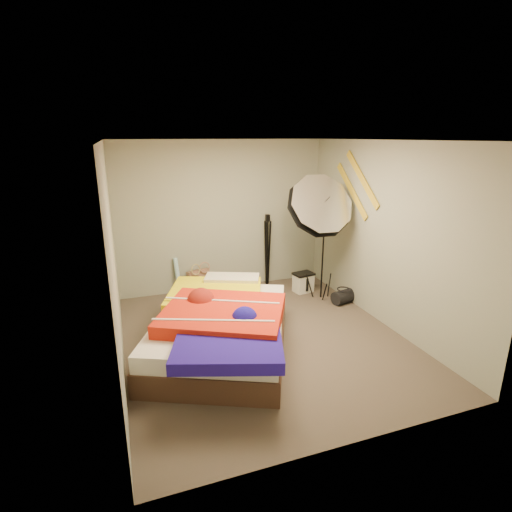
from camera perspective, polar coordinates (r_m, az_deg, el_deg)
name	(u,v)px	position (r m, az deg, el deg)	size (l,w,h in m)	color
floor	(264,338)	(5.34, 1.16, -11.69)	(4.00, 4.00, 0.00)	#52463D
ceiling	(265,140)	(4.70, 1.34, 16.21)	(4.00, 4.00, 0.00)	silver
wall_back	(223,217)	(6.73, -4.81, 5.62)	(3.50, 3.50, 0.00)	gray
wall_front	(356,312)	(3.19, 14.15, -7.75)	(3.50, 3.50, 0.00)	gray
wall_left	(113,261)	(4.58, -19.70, -0.68)	(4.00, 4.00, 0.00)	gray
wall_right	(385,235)	(5.71, 17.92, 2.84)	(4.00, 4.00, 0.00)	gray
tote_bag	(199,281)	(6.82, -8.15, -3.58)	(0.38, 0.12, 0.38)	#A9785D
wrapping_roll	(178,277)	(6.73, -11.11, -2.92)	(0.07, 0.07, 0.63)	#5FC1DD
camera_case	(303,283)	(6.83, 6.76, -3.85)	(0.31, 0.22, 0.31)	silver
duffel_bag	(343,297)	(6.49, 12.36, -5.70)	(0.21, 0.21, 0.35)	black
wall_stripe_upper	(362,179)	(6.07, 14.93, 10.58)	(0.02, 1.10, 0.10)	gold
wall_stripe_lower	(352,191)	(6.30, 13.52, 9.06)	(0.02, 1.10, 0.10)	gold
bed	(222,326)	(4.96, -4.91, -9.95)	(2.28, 2.71, 0.64)	#4A2F23
photo_umbrella	(318,207)	(6.09, 8.89, 6.87)	(1.25, 0.96, 2.12)	black
camera_tripod	(267,245)	(6.96, 1.64, 1.59)	(0.07, 0.07, 1.26)	black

